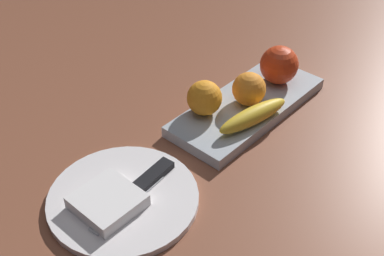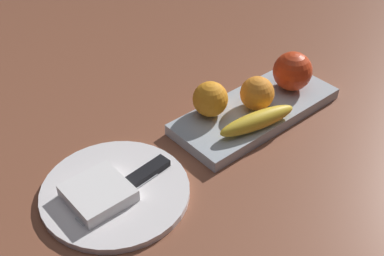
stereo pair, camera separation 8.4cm
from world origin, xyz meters
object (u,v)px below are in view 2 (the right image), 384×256
Objects in this scene: knife at (138,178)px; folded_napkin at (98,193)px; fruit_tray at (256,111)px; orange_near_apple at (210,99)px; dinner_plate at (115,192)px; apple at (293,71)px; orange_near_banana at (257,93)px; banana at (257,120)px.

folded_napkin is at bearing -12.79° from knife.
orange_near_apple reaches higher than fruit_tray.
orange_near_apple is 0.25m from dinner_plate.
folded_napkin reaches higher than dinner_plate.
apple is at bearing 179.95° from folded_napkin.
dinner_plate is (0.32, -0.00, -0.05)m from orange_near_banana.
orange_near_banana is 0.35m from folded_napkin.
fruit_tray is 0.32m from dinner_plate.
orange_near_banana reaches higher than knife.
fruit_tray is at bearing 154.06° from orange_near_apple.
orange_near_apple is at bearing -25.94° from fruit_tray.
orange_near_banana is 0.32m from dinner_plate.
orange_near_banana is at bearing 175.98° from knife.
dinner_plate is at bearing -18.14° from knife.
fruit_tray is 1.86× the size of knife.
banana is at bearing 112.06° from orange_near_apple.
fruit_tray is 3.64× the size of folded_napkin.
dinner_plate is 1.32× the size of knife.
knife is (0.28, 0.01, 0.01)m from fruit_tray.
apple reaches higher than fruit_tray.
folded_napkin is at bearing 0.00° from dinner_plate.
banana is at bearing 45.22° from orange_near_banana.
dinner_plate is at bearing -0.06° from apple.
banana reaches higher than fruit_tray.
banana reaches higher than folded_napkin.
folded_napkin is at bearing -0.36° from orange_near_banana.
orange_near_banana reaches higher than folded_napkin.
orange_near_banana is at bearing 0.98° from apple.
orange_near_banana is 0.27× the size of dinner_plate.
apple reaches higher than orange_near_banana.
banana is (0.15, 0.05, -0.02)m from apple.
dinner_plate is at bearing -180.00° from folded_napkin.
apple is 0.83× the size of folded_napkin.
banana reaches higher than knife.
folded_napkin reaches higher than fruit_tray.
dinner_plate is at bearing 0.00° from fruit_tray.
fruit_tray is 0.04m from orange_near_banana.
banana is 0.10m from orange_near_apple.
apple is 1.18× the size of orange_near_apple.
orange_near_apple is at bearing -171.51° from folded_napkin.
apple is 0.15m from banana.
knife is at bearing 13.83° from orange_near_apple.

